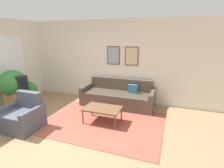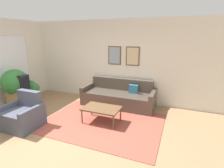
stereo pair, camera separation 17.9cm
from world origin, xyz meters
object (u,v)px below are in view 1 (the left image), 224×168
coffee_table (102,109)px  armchair (23,117)px  tv (16,84)px  potted_plant_tall (13,84)px  couch (118,96)px

coffee_table → armchair: (-1.69, -0.93, -0.08)m
tv → potted_plant_tall: potted_plant_tall is taller
couch → tv: (-2.73, -1.36, 0.52)m
armchair → potted_plant_tall: potted_plant_tall is taller
tv → armchair: tv is taller
tv → potted_plant_tall: 0.14m
tv → potted_plant_tall: (-0.14, 0.00, -0.02)m
couch → armchair: (-1.70, -2.20, 0.00)m
tv → armchair: (1.02, -0.84, -0.52)m
couch → potted_plant_tall: potted_plant_tall is taller
couch → armchair: bearing=-127.8°
potted_plant_tall → armchair: bearing=-35.8°
tv → armchair: 1.42m
potted_plant_tall → coffee_table: bearing=1.8°
couch → tv: bearing=-153.4°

